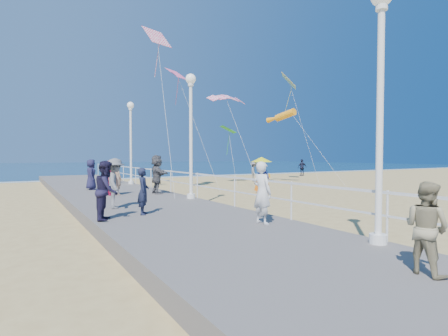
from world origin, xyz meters
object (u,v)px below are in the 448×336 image
spectator_1 (426,228)px  beach_walker_b (302,167)px  beach_chair_left (266,176)px  beach_walker_c (110,175)px  lamp_post_mid (191,122)px  spectator_3 (110,178)px  spectator_5 (157,174)px  spectator_0 (143,191)px  beach_umbrella (261,159)px  lamp_post_far (131,134)px  woman_holding_toddler (262,193)px  spectator_7 (107,190)px  spectator_4 (91,175)px  box_kite (262,188)px  beach_walker_a (254,171)px  spectator_2 (115,183)px  beach_chair_right (263,179)px  toddler_held (263,177)px  spectator_6 (117,178)px  lamp_post_near (380,86)px

spectator_1 → beach_walker_b: (22.07, 25.91, -0.19)m
beach_chair_left → beach_walker_c: bearing=-163.9°
beach_walker_b → beach_walker_c: size_ratio=0.98×
lamp_post_mid → spectator_3: lamp_post_mid is taller
lamp_post_mid → spectator_5: (-0.60, 2.56, -2.32)m
spectator_0 → beach_umbrella: size_ratio=0.68×
lamp_post_far → beach_walker_b: bearing=16.8°
spectator_3 → beach_walker_b: bearing=-65.7°
woman_holding_toddler → spectator_7: (-3.45, 2.78, 0.01)m
lamp_post_mid → woman_holding_toddler: (-0.79, -6.05, -2.42)m
beach_walker_b → beach_walker_c: beach_walker_c is taller
lamp_post_mid → spectator_1: lamp_post_mid is taller
spectator_4 → spectator_7: bearing=-178.0°
lamp_post_far → beach_walker_b: lamp_post_far is taller
spectator_1 → box_kite: 15.50m
lamp_post_far → beach_walker_a: 11.91m
spectator_5 → beach_walker_a: 14.74m
lamp_post_far → spectator_1: bearing=-93.0°
spectator_2 → beach_walker_a: (14.87, 12.35, -0.41)m
lamp_post_mid → box_kite: bearing=27.1°
beach_walker_a → beach_chair_right: (1.09, 0.11, -0.67)m
toddler_held → beach_chair_right: (13.11, 17.16, -1.45)m
lamp_post_mid → spectator_4: (-2.96, 6.27, -2.44)m
spectator_3 → beach_umbrella: 17.01m
woman_holding_toddler → beach_umbrella: (12.98, 17.19, 0.67)m
lamp_post_mid → beach_walker_c: bearing=96.3°
woman_holding_toddler → box_kite: (6.96, 9.21, -0.94)m
spectator_4 → spectator_5: size_ratio=0.88×
toddler_held → beach_walker_a: (12.01, 17.05, -0.78)m
toddler_held → spectator_2: size_ratio=0.46×
toddler_held → spectator_6: size_ratio=0.52×
spectator_0 → spectator_3: 5.93m
lamp_post_far → beach_walker_c: bearing=138.4°
lamp_post_near → woman_holding_toddler: bearing=104.9°
lamp_post_near → beach_walker_c: size_ratio=2.81×
beach_chair_right → lamp_post_near: bearing=-121.6°
lamp_post_mid → spectator_6: (-2.34, 3.12, -2.49)m
toddler_held → spectator_2: bearing=24.3°
spectator_3 → beach_chair_right: size_ratio=2.98×
box_kite → beach_chair_right: bearing=41.8°
woman_holding_toddler → beach_chair_left: bearing=-45.1°
spectator_2 → beach_chair_right: (15.96, 12.46, -1.08)m
lamp_post_near → spectator_2: 8.88m
spectator_6 → beach_chair_left: spectator_6 is taller
woman_holding_toddler → spectator_3: 9.23m
spectator_4 → beach_chair_right: 16.25m
spectator_3 → box_kite: spectator_3 is taller
beach_walker_b → beach_chair_left: 5.52m
lamp_post_far → spectator_6: (-2.34, -5.88, -2.49)m
beach_walker_b → beach_umbrella: 9.85m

